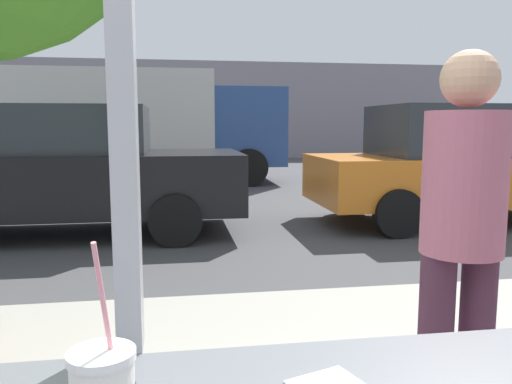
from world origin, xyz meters
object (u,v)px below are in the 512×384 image
Objects in this scene: parked_car_orange at (455,164)px; box_truck at (145,122)px; pedestrian at (462,230)px; parked_car_black at (61,169)px.

box_truck reaches higher than parked_car_orange.
parked_car_orange is 6.03m from pedestrian.
parked_car_black is 5.63m from parked_car_orange.
box_truck reaches higher than parked_car_black.
parked_car_black is at bearing -97.66° from box_truck.
box_truck is at bearing 99.19° from pedestrian.
parked_car_black is 1.10× the size of parked_car_orange.
box_truck is 4.02× the size of pedestrian.
parked_car_orange is (5.63, -0.00, 0.00)m from parked_car_black.
parked_car_orange is 2.61× the size of pedestrian.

